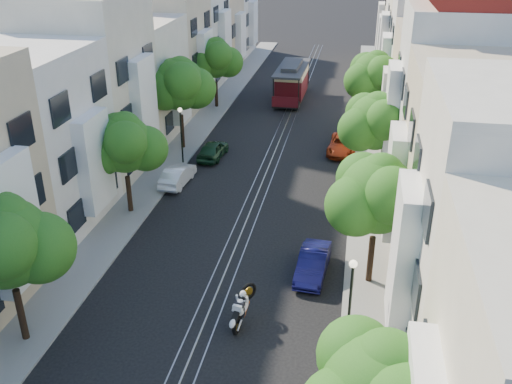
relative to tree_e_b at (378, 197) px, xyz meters
The scene contains 24 objects.
ground 20.91m from the tree_e_b, 110.89° to the left, with size 200.00×200.00×0.00m, color black.
sidewalk_east 19.59m from the tree_e_b, 90.03° to the left, with size 2.50×80.00×0.12m, color gray.
sidewalk_west 24.38m from the tree_e_b, 127.33° to the left, with size 2.50×80.00×0.12m, color gray.
rail_left 21.10m from the tree_e_b, 112.32° to the left, with size 0.06×80.00×0.02m, color gray.
rail_slot 20.90m from the tree_e_b, 110.89° to the left, with size 0.06×80.00×0.02m, color gray.
rail_right 20.72m from the tree_e_b, 109.43° to the left, with size 0.06×80.00×0.02m, color gray.
lane_line 20.91m from the tree_e_b, 110.89° to the left, with size 0.08×80.00×0.01m, color tan.
townhouses_east 19.50m from the tree_e_b, 76.32° to the left, with size 7.75×72.00×12.00m.
townhouses_west 26.92m from the tree_e_b, 135.29° to the left, with size 7.75×72.00×11.76m.
tree_e_b is the anchor object (origin of this frame).
tree_e_c 11.00m from the tree_e_b, 90.00° to the left, with size 4.84×3.99×6.52m.
tree_e_d 22.00m from the tree_e_b, 90.00° to the left, with size 5.01×4.16×6.85m.
tree_w_a 16.01m from the tree_e_b, 154.08° to the right, with size 4.93×4.08×6.68m.
tree_w_b 15.25m from the tree_e_b, 160.85° to the left, with size 4.72×3.87×6.27m.
tree_w_c 21.53m from the tree_e_b, 131.99° to the left, with size 5.13×4.28×7.09m.
tree_w_d 30.60m from the tree_e_b, 118.07° to the left, with size 4.84×3.99×6.52m.
lamp_east 5.41m from the tree_e_b, 100.93° to the right, with size 0.32×0.32×4.16m.
lamp_west 18.90m from the tree_e_b, 136.15° to the left, with size 0.32×0.32×4.16m.
sportbike_rider 8.00m from the tree_e_b, 142.54° to the right, with size 0.84×2.22×1.69m.
cable_car 32.07m from the tree_e_b, 104.06° to the left, with size 2.85×8.64×3.30m.
parked_car_e_mid 4.99m from the tree_e_b, behind, with size 1.38×3.96×1.31m, color #0B0B3A.
parked_car_e_far 17.97m from the tree_e_b, 96.88° to the left, with size 2.12×4.59×1.28m, color maroon.
parked_car_w_mid 16.52m from the tree_e_b, 143.46° to the left, with size 1.36×3.90×1.29m, color white.
parked_car_w_far 19.07m from the tree_e_b, 128.75° to the left, with size 1.57×3.91×1.33m, color #16371F.
Camera 1 is at (5.92, -15.21, 16.26)m, focal length 40.00 mm.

